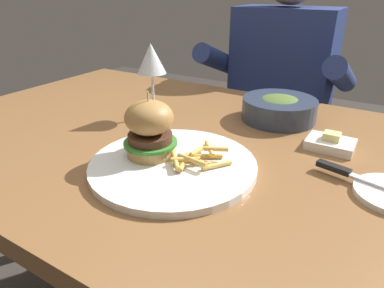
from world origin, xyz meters
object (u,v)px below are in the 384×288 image
main_plate (174,165)px  butter_dish (331,143)px  burger_sandwich (150,129)px  soup_bowl (279,108)px  table_knife (363,179)px  diner_person (277,118)px  wine_glass (151,62)px

main_plate → butter_dish: bearing=46.4°
burger_sandwich → soup_bowl: bearing=68.2°
main_plate → soup_bowl: bearing=76.8°
table_knife → diner_person: 0.81m
wine_glass → main_plate: bearing=-45.1°
wine_glass → butter_dish: size_ratio=1.99×
burger_sandwich → butter_dish: 0.38m
wine_glass → soup_bowl: bearing=28.4°
butter_dish → wine_glass: bearing=-174.1°
wine_glass → table_knife: 0.53m
burger_sandwich → soup_bowl: (0.14, 0.35, -0.04)m
diner_person → butter_dish: bearing=-63.2°
butter_dish → burger_sandwich: bearing=-140.3°
table_knife → soup_bowl: 0.32m
burger_sandwich → diner_person: diner_person is taller
burger_sandwich → wine_glass: bearing=125.9°
butter_dish → diner_person: diner_person is taller
wine_glass → soup_bowl: (0.28, 0.15, -0.11)m
main_plate → burger_sandwich: (-0.06, 0.00, 0.06)m
main_plate → table_knife: table_knife is taller
table_knife → burger_sandwich: bearing=-162.5°
table_knife → main_plate: bearing=-159.0°
soup_bowl → diner_person: size_ratio=0.16×
main_plate → diner_person: 0.84m
wine_glass → diner_person: size_ratio=0.16×
wine_glass → butter_dish: (0.43, 0.04, -0.13)m
main_plate → soup_bowl: (0.08, 0.35, 0.02)m
table_knife → soup_bowl: soup_bowl is taller
butter_dish → soup_bowl: 0.18m
table_knife → butter_dish: (-0.08, 0.12, -0.00)m
burger_sandwich → wine_glass: (-0.14, 0.19, 0.08)m
butter_dish → soup_bowl: soup_bowl is taller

